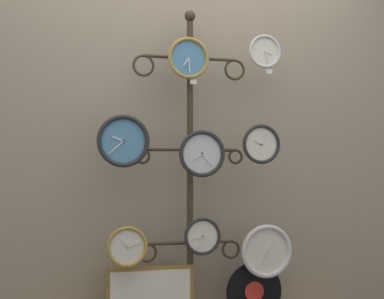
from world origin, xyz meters
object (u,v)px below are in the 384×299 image
(display_stand, at_px, (190,220))
(clock_bottom_left, at_px, (127,247))
(clock_top_right, at_px, (265,52))
(picture_frame, at_px, (151,297))
(clock_middle_center, at_px, (202,154))
(clock_bottom_right, at_px, (267,251))
(clock_bottom_center, at_px, (202,236))
(vinyl_record, at_px, (254,291))
(clock_middle_right, at_px, (261,144))
(clock_top_center, at_px, (188,58))
(clock_middle_left, at_px, (123,141))

(display_stand, relative_size, clock_bottom_left, 8.33)
(clock_top_right, bearing_deg, picture_frame, 176.08)
(clock_middle_center, relative_size, clock_bottom_left, 1.19)
(clock_bottom_right, bearing_deg, clock_bottom_left, 178.44)
(clock_bottom_center, bearing_deg, vinyl_record, 9.26)
(display_stand, xyz_separation_m, clock_bottom_center, (0.05, -0.10, -0.09))
(display_stand, xyz_separation_m, clock_middle_right, (0.41, -0.11, 0.46))
(display_stand, distance_m, clock_top_center, 0.97)
(display_stand, relative_size, clock_middle_right, 8.09)
(clock_middle_center, relative_size, clock_bottom_center, 1.26)
(clock_top_center, xyz_separation_m, clock_middle_right, (0.45, -0.03, -0.50))
(picture_frame, bearing_deg, vinyl_record, -1.89)
(clock_middle_right, xyz_separation_m, picture_frame, (-0.66, 0.09, -0.90))
(clock_top_right, relative_size, clock_bottom_right, 0.65)
(clock_top_center, relative_size, clock_middle_center, 0.90)
(clock_top_right, distance_m, clock_middle_right, 0.58)
(clock_top_center, distance_m, vinyl_record, 1.46)
(picture_frame, bearing_deg, display_stand, 5.59)
(clock_bottom_center, bearing_deg, clock_bottom_right, -2.81)
(clock_middle_left, distance_m, clock_bottom_right, 1.08)
(vinyl_record, height_order, picture_frame, vinyl_record)
(clock_top_right, xyz_separation_m, clock_middle_left, (-0.87, -0.03, -0.56))
(clock_bottom_right, height_order, vinyl_record, clock_bottom_right)
(clock_middle_right, bearing_deg, clock_bottom_left, 179.11)
(clock_bottom_center, bearing_deg, display_stand, 116.28)
(display_stand, height_order, picture_frame, display_stand)
(clock_middle_left, relative_size, clock_bottom_center, 1.36)
(clock_top_center, distance_m, clock_middle_right, 0.67)
(picture_frame, bearing_deg, clock_middle_left, -155.12)
(clock_middle_right, relative_size, vinyl_record, 0.68)
(picture_frame, bearing_deg, clock_bottom_right, -7.97)
(clock_middle_right, relative_size, clock_bottom_right, 0.75)
(vinyl_record, bearing_deg, clock_bottom_center, -170.74)
(clock_middle_left, bearing_deg, clock_bottom_right, -1.08)
(clock_middle_left, bearing_deg, clock_top_right, 2.11)
(clock_bottom_center, relative_size, vinyl_record, 0.62)
(clock_bottom_center, relative_size, picture_frame, 0.43)
(clock_middle_right, xyz_separation_m, clock_bottom_right, (0.03, -0.01, -0.64))
(clock_middle_left, xyz_separation_m, clock_middle_right, (0.83, -0.01, -0.01))
(vinyl_record, bearing_deg, clock_middle_right, -70.40)
(clock_top_right, bearing_deg, vinyl_record, 157.37)
(clock_middle_right, bearing_deg, clock_middle_left, 179.59)
(clock_middle_center, bearing_deg, clock_middle_right, -0.41)
(clock_middle_right, bearing_deg, clock_top_right, 42.45)
(clock_top_center, xyz_separation_m, clock_bottom_left, (-0.36, -0.01, -1.09))
(clock_top_right, xyz_separation_m, picture_frame, (-0.70, 0.05, -1.47))
(clock_top_right, xyz_separation_m, clock_bottom_right, (-0.01, -0.05, -1.21))
(clock_middle_center, relative_size, picture_frame, 0.54)
(display_stand, relative_size, clock_middle_left, 6.48)
(clock_top_center, bearing_deg, clock_bottom_right, -4.41)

